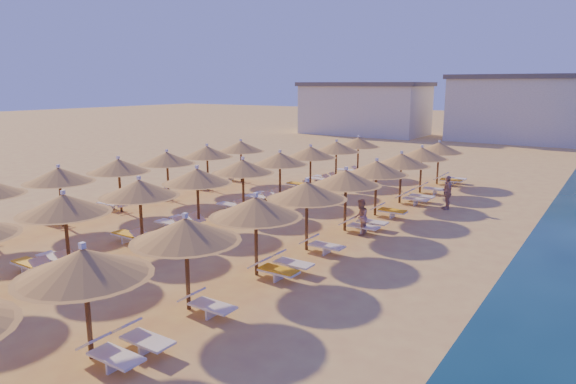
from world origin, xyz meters
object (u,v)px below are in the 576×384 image
Objects in this scene: parasol_row_east at (307,192)px; parasol_row_west at (197,177)px; beachgoer_b at (361,217)px; beachgoer_c at (447,192)px.

parasol_row_west is (-5.61, 0.00, 0.00)m from parasol_row_east.
beachgoer_b is at bearing 24.88° from parasol_row_west.
beachgoer_c is at bearing 75.19° from parasol_row_east.
parasol_row_east is at bearing -49.21° from beachgoer_c.
beachgoer_b is at bearing 74.27° from parasol_row_east.
parasol_row_east reaches higher than beachgoer_b.
beachgoer_c is at bearing 148.94° from beachgoer_b.
parasol_row_east is 5.61m from parasol_row_west.
beachgoer_b is 0.88× the size of beachgoer_c.
parasol_row_east is 22.88× the size of beachgoer_b.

